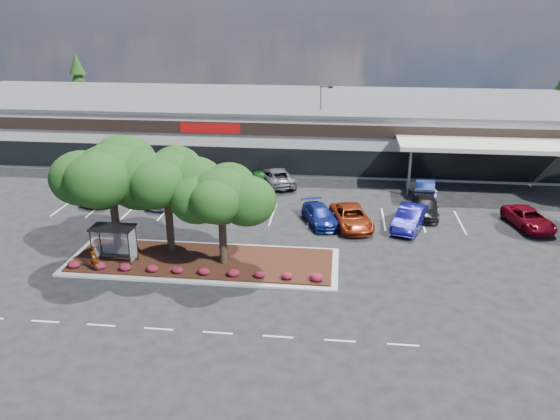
# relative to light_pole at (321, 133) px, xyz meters

# --- Properties ---
(ground) EXTENTS (160.00, 160.00, 0.00)m
(ground) POSITION_rel_light_pole_xyz_m (-4.75, -27.32, -3.82)
(ground) COLOR black
(ground) RESTS_ON ground
(retail_store) EXTENTS (80.40, 25.20, 6.25)m
(retail_store) POSITION_rel_light_pole_xyz_m (-4.69, 6.59, -0.67)
(retail_store) COLOR beige
(retail_store) RESTS_ON ground
(landscape_island) EXTENTS (18.00, 6.00, 0.26)m
(landscape_island) POSITION_rel_light_pole_xyz_m (-6.75, -23.32, -3.70)
(landscape_island) COLOR #ACACA6
(landscape_island) RESTS_ON ground
(lane_markings) EXTENTS (33.12, 20.06, 0.01)m
(lane_markings) POSITION_rel_light_pole_xyz_m (-4.89, -16.89, -3.81)
(lane_markings) COLOR silver
(lane_markings) RESTS_ON ground
(shrub_row) EXTENTS (17.00, 0.80, 0.50)m
(shrub_row) POSITION_rel_light_pole_xyz_m (-6.75, -25.42, -3.31)
(shrub_row) COLOR maroon
(shrub_row) RESTS_ON landscape_island
(bus_shelter) EXTENTS (2.75, 1.55, 2.59)m
(bus_shelter) POSITION_rel_light_pole_xyz_m (-12.25, -24.37, -1.51)
(bus_shelter) COLOR black
(bus_shelter) RESTS_ON landscape_island
(island_tree_west) EXTENTS (7.20, 7.20, 7.89)m
(island_tree_west) POSITION_rel_light_pole_xyz_m (-12.75, -22.82, 0.38)
(island_tree_west) COLOR #1A3C12
(island_tree_west) RESTS_ON landscape_island
(island_tree_mid) EXTENTS (6.60, 6.60, 7.32)m
(island_tree_mid) POSITION_rel_light_pole_xyz_m (-9.25, -22.12, 0.10)
(island_tree_mid) COLOR #1A3C12
(island_tree_mid) RESTS_ON landscape_island
(island_tree_east) EXTENTS (5.80, 5.80, 6.50)m
(island_tree_east) POSITION_rel_light_pole_xyz_m (-5.25, -23.62, -0.31)
(island_tree_east) COLOR #1A3C12
(island_tree_east) RESTS_ON landscape_island
(conifer_north_west) EXTENTS (4.40, 4.40, 10.00)m
(conifer_north_west) POSITION_rel_light_pole_xyz_m (-34.75, 18.68, 1.18)
(conifer_north_west) COLOR #1A3C12
(conifer_north_west) RESTS_ON ground
(person_waiting) EXTENTS (0.71, 0.56, 1.70)m
(person_waiting) POSITION_rel_light_pole_xyz_m (-13.20, -25.62, -2.71)
(person_waiting) COLOR #594C47
(person_waiting) RESTS_ON landscape_island
(light_pole) EXTENTS (1.39, 0.86, 8.69)m
(light_pole) POSITION_rel_light_pole_xyz_m (0.00, 0.00, 0.00)
(light_pole) COLOR #ACACA6
(light_pole) RESTS_ON ground
(car_0) EXTENTS (3.49, 4.95, 1.33)m
(car_0) POSITION_rel_light_pole_xyz_m (-17.41, -11.86, -3.15)
(car_0) COLOR #14461C
(car_0) RESTS_ON ground
(car_1) EXTENTS (4.53, 6.62, 1.68)m
(car_1) POSITION_rel_light_pole_xyz_m (-17.84, -11.88, -2.98)
(car_1) COLOR #161553
(car_1) RESTS_ON ground
(car_2) EXTENTS (3.94, 6.33, 1.63)m
(car_2) POSITION_rel_light_pole_xyz_m (-12.97, -11.96, -3.00)
(car_2) COLOR silver
(car_2) RESTS_ON ground
(car_3) EXTENTS (2.89, 5.84, 1.59)m
(car_3) POSITION_rel_light_pole_xyz_m (-8.25, -13.02, -3.02)
(car_3) COLOR #AAB1B7
(car_3) RESTS_ON ground
(car_4) EXTENTS (3.60, 5.28, 1.42)m
(car_4) POSITION_rel_light_pole_xyz_m (0.68, -15.43, -3.11)
(car_4) COLOR navy
(car_4) RESTS_ON ground
(car_5) EXTENTS (3.82, 6.01, 1.54)m
(car_5) POSITION_rel_light_pole_xyz_m (3.13, -15.74, -3.05)
(car_5) COLOR maroon
(car_5) RESTS_ON ground
(car_6) EXTENTS (3.40, 5.50, 1.71)m
(car_6) POSITION_rel_light_pole_xyz_m (7.57, -15.55, -2.96)
(car_6) COLOR navy
(car_6) RESTS_ON ground
(car_7) EXTENTS (2.44, 5.11, 1.44)m
(car_7) POSITION_rel_light_pole_xyz_m (9.15, -12.65, -3.10)
(car_7) COLOR black
(car_7) RESTS_ON ground
(car_8) EXTENTS (3.41, 5.53, 1.43)m
(car_8) POSITION_rel_light_pole_xyz_m (16.74, -14.31, -3.11)
(car_8) COLOR maroon
(car_8) RESTS_ON ground
(car_9) EXTENTS (3.05, 5.95, 1.65)m
(car_9) POSITION_rel_light_pole_xyz_m (-19.13, -5.56, -2.99)
(car_9) COLOR #912200
(car_9) RESTS_ON ground
(car_10) EXTENTS (1.98, 4.72, 1.52)m
(car_10) POSITION_rel_light_pole_xyz_m (-12.75, -5.33, -3.06)
(car_10) COLOR brown
(car_10) RESTS_ON ground
(car_11) EXTENTS (2.80, 5.25, 1.70)m
(car_11) POSITION_rel_light_pole_xyz_m (-10.45, -8.55, -2.97)
(car_11) COLOR brown
(car_11) RESTS_ON ground
(car_12) EXTENTS (1.97, 4.16, 1.37)m
(car_12) POSITION_rel_light_pole_xyz_m (-5.62, -5.46, -3.13)
(car_12) COLOR #144614
(car_12) RESTS_ON ground
(car_13) EXTENTS (4.76, 6.55, 1.66)m
(car_13) POSITION_rel_light_pole_xyz_m (-3.93, -5.96, -2.99)
(car_13) COLOR #54545C
(car_13) RESTS_ON ground
(car_15) EXTENTS (2.35, 4.24, 1.32)m
(car_15) POSITION_rel_light_pole_xyz_m (9.45, -7.28, -3.16)
(car_15) COLOR #B7BCC4
(car_15) RESTS_ON ground
(car_16) EXTENTS (2.26, 4.90, 1.56)m
(car_16) POSITION_rel_light_pole_xyz_m (9.80, -7.30, -3.04)
(car_16) COLOR navy
(car_16) RESTS_ON ground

